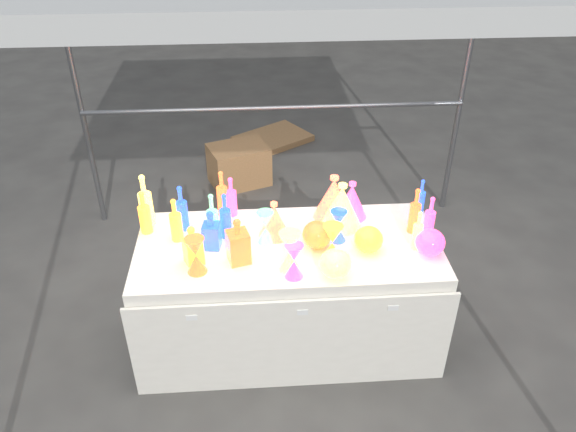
{
  "coord_description": "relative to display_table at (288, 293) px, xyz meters",
  "views": [
    {
      "loc": [
        -0.19,
        -2.67,
        2.72
      ],
      "look_at": [
        0.0,
        0.0,
        0.95
      ],
      "focal_mm": 35.0,
      "sensor_mm": 36.0,
      "label": 1
    }
  ],
  "objects": [
    {
      "name": "hourglass_2",
      "position": [
        -0.01,
        -0.22,
        0.5
      ],
      "size": [
        0.15,
        0.15,
        0.24
      ],
      "primitive_type": null,
      "rotation": [
        0.0,
        0.0,
        -0.33
      ],
      "color": "teal",
      "rests_on": "display_table"
    },
    {
      "name": "hourglass_5",
      "position": [
        0.3,
        0.03,
        0.48
      ],
      "size": [
        0.11,
        0.11,
        0.2
      ],
      "primitive_type": null,
      "rotation": [
        0.0,
        0.0,
        -0.05
      ],
      "color": "#17804A",
      "rests_on": "display_table"
    },
    {
      "name": "bottle_5",
      "position": [
        -0.44,
        0.09,
        0.53
      ],
      "size": [
        0.07,
        0.07,
        0.32
      ],
      "primitive_type": null,
      "rotation": [
        0.0,
        0.0,
        -0.02
      ],
      "color": "#AA2274",
      "rests_on": "display_table"
    },
    {
      "name": "globe_1",
      "position": [
        0.24,
        -0.3,
        0.45
      ],
      "size": [
        0.22,
        0.22,
        0.14
      ],
      "primitive_type": null,
      "rotation": [
        0.0,
        0.0,
        0.28
      ],
      "color": "teal",
      "rests_on": "display_table"
    },
    {
      "name": "globe_0",
      "position": [
        0.46,
        -0.08,
        0.44
      ],
      "size": [
        0.21,
        0.21,
        0.14
      ],
      "primitive_type": null,
      "rotation": [
        0.0,
        0.0,
        0.26
      ],
      "color": "red",
      "rests_on": "display_table"
    },
    {
      "name": "lampshade_1",
      "position": [
        0.3,
        0.29,
        0.52
      ],
      "size": [
        0.32,
        0.32,
        0.29
      ],
      "primitive_type": null,
      "rotation": [
        0.0,
        0.0,
        -0.36
      ],
      "color": "yellow",
      "rests_on": "display_table"
    },
    {
      "name": "cardboard_box_closed",
      "position": [
        -0.32,
        2.07,
        -0.18
      ],
      "size": [
        0.63,
        0.54,
        0.38
      ],
      "primitive_type": "cube",
      "rotation": [
        0.0,
        0.0,
        0.35
      ],
      "color": "#B07E4F",
      "rests_on": "ground"
    },
    {
      "name": "lampshade_0",
      "position": [
        -0.08,
        0.11,
        0.49
      ],
      "size": [
        0.23,
        0.23,
        0.23
      ],
      "primitive_type": null,
      "rotation": [
        0.0,
        0.0,
        -0.25
      ],
      "color": "yellow",
      "rests_on": "display_table"
    },
    {
      "name": "hourglass_1",
      "position": [
        0.01,
        -0.29,
        0.48
      ],
      "size": [
        0.12,
        0.12,
        0.21
      ],
      "primitive_type": null,
      "rotation": [
        0.0,
        0.0,
        0.17
      ],
      "color": "blue",
      "rests_on": "display_table"
    },
    {
      "name": "display_table",
      "position": [
        0.0,
        0.0,
        0.0
      ],
      "size": [
        1.84,
        0.83,
        0.75
      ],
      "color": "white",
      "rests_on": "ground"
    },
    {
      "name": "bottle_9",
      "position": [
        0.77,
        0.09,
        0.53
      ],
      "size": [
        0.07,
        0.07,
        0.3
      ],
      "primitive_type": null,
      "rotation": [
        0.0,
        0.0,
        -0.01
      ],
      "color": "#FF9D1A",
      "rests_on": "display_table"
    },
    {
      "name": "bottle_11",
      "position": [
        0.74,
        -0.08,
        0.5
      ],
      "size": [
        0.07,
        0.07,
        0.25
      ],
      "primitive_type": null,
      "rotation": [
        0.0,
        0.0,
        0.38
      ],
      "color": "teal",
      "rests_on": "display_table"
    },
    {
      "name": "decanter_1",
      "position": [
        -0.29,
        -0.13,
        0.52
      ],
      "size": [
        0.14,
        0.14,
        0.28
      ],
      "primitive_type": null,
      "rotation": [
        0.0,
        0.0,
        0.27
      ],
      "color": "#FF9D1A",
      "rests_on": "display_table"
    },
    {
      "name": "globe_3",
      "position": [
        0.8,
        -0.13,
        0.44
      ],
      "size": [
        0.19,
        0.19,
        0.14
      ],
      "primitive_type": null,
      "rotation": [
        0.0,
        0.0,
        0.14
      ],
      "color": "blue",
      "rests_on": "display_table"
    },
    {
      "name": "hourglass_3",
      "position": [
        -0.13,
        0.05,
        0.48
      ],
      "size": [
        0.11,
        0.11,
        0.21
      ],
      "primitive_type": null,
      "rotation": [
        0.0,
        0.0,
        -0.1
      ],
      "color": "#AA2274",
      "rests_on": "display_table"
    },
    {
      "name": "lampshade_2",
      "position": [
        0.42,
        0.29,
        0.5
      ],
      "size": [
        0.23,
        0.23,
        0.24
      ],
      "primitive_type": null,
      "rotation": [
        0.0,
        0.0,
        -0.13
      ],
      "color": "blue",
      "rests_on": "display_table"
    },
    {
      "name": "bottle_8",
      "position": [
        0.86,
        0.28,
        0.5
      ],
      "size": [
        0.06,
        0.06,
        0.25
      ],
      "primitive_type": null,
      "rotation": [
        0.0,
        0.0,
        -0.03
      ],
      "color": "#17804A",
      "rests_on": "display_table"
    },
    {
      "name": "bottle_0",
      "position": [
        -0.85,
        0.2,
        0.52
      ],
      "size": [
        0.09,
        0.09,
        0.28
      ],
      "primitive_type": null,
      "rotation": [
        0.0,
        0.0,
        -0.25
      ],
      "color": "red",
      "rests_on": "display_table"
    },
    {
      "name": "bottle_7",
      "position": [
        -0.36,
        0.12,
        0.52
      ],
      "size": [
        0.07,
        0.07,
        0.3
      ],
      "primitive_type": null,
      "rotation": [
        0.0,
        0.0,
        0.06
      ],
      "color": "#17804A",
      "rests_on": "display_table"
    },
    {
      "name": "globe_2",
      "position": [
        0.17,
        -0.02,
        0.45
      ],
      "size": [
        0.21,
        0.21,
        0.14
      ],
      "primitive_type": null,
      "rotation": [
        0.0,
        0.0,
        0.19
      ],
      "color": "#FF9D1A",
      "rests_on": "display_table"
    },
    {
      "name": "bottle_1",
      "position": [
        -0.63,
        0.22,
        0.53
      ],
      "size": [
        0.09,
        0.09,
        0.3
      ],
      "primitive_type": null,
      "rotation": [
        0.0,
        0.0,
        0.28
      ],
      "color": "#17804A",
      "rests_on": "display_table"
    },
    {
      "name": "bottle_4",
      "position": [
        -0.85,
        0.28,
        0.55
      ],
      "size": [
        0.08,
        0.08,
        0.35
      ],
      "primitive_type": null,
      "rotation": [
        0.0,
        0.0,
        -0.0
      ],
      "color": "teal",
      "rests_on": "display_table"
    },
    {
      "name": "hourglass_4",
      "position": [
        0.24,
        -0.15,
        0.49
      ],
      "size": [
        0.13,
        0.13,
        0.23
      ],
      "primitive_type": null,
      "rotation": [
        0.0,
        0.0,
        -0.12
      ],
      "color": "red",
      "rests_on": "display_table"
    },
    {
      "name": "bottle_10",
      "position": [
        0.84,
        0.02,
        0.52
      ],
      "size": [
        0.08,
        0.08,
        0.28
      ],
      "primitive_type": null,
      "rotation": [
        0.0,
        0.0,
        0.39
      ],
      "color": "blue",
      "rests_on": "display_table"
    },
    {
      "name": "ground",
      "position": [
        -0.0,
        0.01,
        -0.37
      ],
      "size": [
        80.0,
        80.0,
        0.0
      ],
      "primitive_type": "plane",
      "color": "#5A5853",
      "rests_on": "ground"
    },
    {
      "name": "decanter_0",
      "position": [
        -0.54,
        -0.13,
        0.5
      ],
      "size": [
        0.13,
        0.13,
        0.24
      ],
      "primitive_type": null,
      "rotation": [
        0.0,
        0.0,
        0.43
      ],
      "color": "red",
      "rests_on": "display_table"
    },
    {
      "name": "bottle_2",
      "position": [
        -0.39,
        0.36,
        0.53
      ],
      "size": [
        0.09,
        0.09,
        0.31
      ],
      "primitive_type": null,
      "rotation": [
        0.0,
        0.0,
        -0.4
      ],
      "color": "#FF9D1A",
      "rests_on": "display_table"
    },
    {
      "name": "bottle_6",
      "position": [
        -0.66,
        0.11,
        0.52
      ],
      "size": [
        0.1,
        0.1,
        0.28
      ],
      "primitive_type": null,
      "rotation": [
        0.0,
        0.0,
        0.43
      ],
      "color": "red",
      "rests_on": "display_table"
    },
    {
      "name": "cardboard_box_flat",
      "position": [
        0.04,
        2.95,
        -0.34
      ],
      "size": [
        0.92,
        0.87,
        0.06
      ],
      "primitive_type": "cube",
      "rotation": [
        0.0,
        0.0,
        0.59
      ],
      "color": "#B07E4F",
      "rests_on": "ground"
    },
    {
      "name": "hourglass_0",
      "position": [
        -0.52,
        -0.21,
        0.49
      ],
      "size": [
        0.14,
        0.14,
        0.22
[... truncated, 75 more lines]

